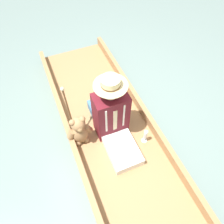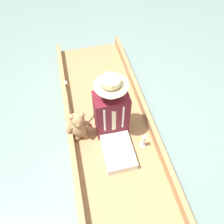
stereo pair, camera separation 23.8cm
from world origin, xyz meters
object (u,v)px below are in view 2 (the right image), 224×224
seated_person (113,118)px  teddy_bear (79,126)px  wine_glass (144,140)px  walking_cane (70,105)px

seated_person → teddy_bear: seated_person is taller
wine_glass → walking_cane: size_ratio=0.30×
seated_person → teddy_bear: bearing=-6.5°
seated_person → teddy_bear: (0.39, -0.06, -0.12)m
teddy_bear → wine_glass: (-0.70, 0.30, -0.08)m
walking_cane → wine_glass: bearing=148.0°
teddy_bear → walking_cane: bearing=-74.5°
teddy_bear → wine_glass: teddy_bear is taller
seated_person → teddy_bear: size_ratio=1.98×
wine_glass → seated_person: bearing=-37.2°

